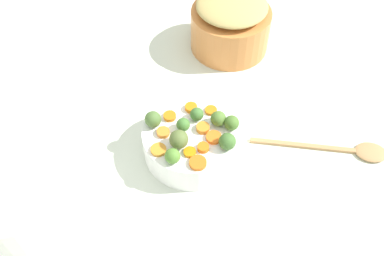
% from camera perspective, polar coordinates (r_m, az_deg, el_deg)
% --- Properties ---
extents(tabletop, '(2.40, 2.40, 0.02)m').
position_cam_1_polar(tabletop, '(1.06, -0.11, -0.48)').
color(tabletop, silver).
rests_on(tabletop, ground).
extents(serving_bowl_carrots, '(0.23, 0.23, 0.07)m').
position_cam_1_polar(serving_bowl_carrots, '(0.99, 0.00, -1.71)').
color(serving_bowl_carrots, white).
rests_on(serving_bowl_carrots, tabletop).
extents(metal_pot, '(0.22, 0.22, 0.12)m').
position_cam_1_polar(metal_pot, '(1.24, 5.07, 12.94)').
color(metal_pot, '#D17E3F').
rests_on(metal_pot, tabletop).
extents(stuffing_mound, '(0.19, 0.19, 0.04)m').
position_cam_1_polar(stuffing_mound, '(1.19, 5.35, 15.90)').
color(stuffing_mound, tan).
rests_on(stuffing_mound, metal_pot).
extents(carrot_slice_0, '(0.04, 0.04, 0.01)m').
position_cam_1_polar(carrot_slice_0, '(0.99, -0.38, 2.69)').
color(carrot_slice_0, orange).
rests_on(carrot_slice_0, serving_bowl_carrots).
extents(carrot_slice_1, '(0.04, 0.04, 0.01)m').
position_cam_1_polar(carrot_slice_1, '(0.90, 0.78, -4.65)').
color(carrot_slice_1, orange).
rests_on(carrot_slice_1, serving_bowl_carrots).
extents(carrot_slice_2, '(0.04, 0.04, 0.01)m').
position_cam_1_polar(carrot_slice_2, '(0.99, 2.53, 2.36)').
color(carrot_slice_2, orange).
rests_on(carrot_slice_2, serving_bowl_carrots).
extents(carrot_slice_3, '(0.03, 0.03, 0.01)m').
position_cam_1_polar(carrot_slice_3, '(0.92, 1.50, -2.61)').
color(carrot_slice_3, orange).
rests_on(carrot_slice_3, serving_bowl_carrots).
extents(carrot_slice_4, '(0.04, 0.04, 0.01)m').
position_cam_1_polar(carrot_slice_4, '(0.92, -4.48, -2.89)').
color(carrot_slice_4, orange).
rests_on(carrot_slice_4, serving_bowl_carrots).
extents(carrot_slice_5, '(0.04, 0.04, 0.01)m').
position_cam_1_polar(carrot_slice_5, '(0.94, 2.92, -1.25)').
color(carrot_slice_5, orange).
rests_on(carrot_slice_5, serving_bowl_carrots).
extents(carrot_slice_6, '(0.04, 0.04, 0.01)m').
position_cam_1_polar(carrot_slice_6, '(0.98, -2.98, 1.57)').
color(carrot_slice_6, orange).
rests_on(carrot_slice_6, serving_bowl_carrots).
extents(carrot_slice_7, '(0.04, 0.04, 0.01)m').
position_cam_1_polar(carrot_slice_7, '(0.95, 1.46, 0.00)').
color(carrot_slice_7, orange).
rests_on(carrot_slice_7, serving_bowl_carrots).
extents(carrot_slice_8, '(0.04, 0.04, 0.01)m').
position_cam_1_polar(carrot_slice_8, '(0.95, -3.85, -0.58)').
color(carrot_slice_8, orange).
rests_on(carrot_slice_8, serving_bowl_carrots).
extents(carrot_slice_9, '(0.04, 0.04, 0.01)m').
position_cam_1_polar(carrot_slice_9, '(0.92, -0.30, -3.23)').
color(carrot_slice_9, orange).
rests_on(carrot_slice_9, serving_bowl_carrots).
extents(brussels_sprout_0, '(0.04, 0.04, 0.04)m').
position_cam_1_polar(brussels_sprout_0, '(0.92, -1.77, -1.51)').
color(brussels_sprout_0, '#5B6E36').
rests_on(brussels_sprout_0, serving_bowl_carrots).
extents(brussels_sprout_1, '(0.03, 0.03, 0.03)m').
position_cam_1_polar(brussels_sprout_1, '(0.97, 0.65, 1.86)').
color(brussels_sprout_1, '#427333').
rests_on(brussels_sprout_1, serving_bowl_carrots).
extents(brussels_sprout_2, '(0.04, 0.04, 0.04)m').
position_cam_1_polar(brussels_sprout_2, '(0.96, -5.21, 1.16)').
color(brussels_sprout_2, '#507136').
rests_on(brussels_sprout_2, serving_bowl_carrots).
extents(brussels_sprout_3, '(0.04, 0.04, 0.04)m').
position_cam_1_polar(brussels_sprout_3, '(0.96, 3.52, 1.26)').
color(brussels_sprout_3, '#547932').
rests_on(brussels_sprout_3, serving_bowl_carrots).
extents(brussels_sprout_4, '(0.03, 0.03, 0.03)m').
position_cam_1_polar(brussels_sprout_4, '(0.90, -2.61, -3.73)').
color(brussels_sprout_4, '#558732').
rests_on(brussels_sprout_4, serving_bowl_carrots).
extents(brussels_sprout_5, '(0.03, 0.03, 0.03)m').
position_cam_1_polar(brussels_sprout_5, '(0.95, -1.19, 0.45)').
color(brussels_sprout_5, '#447933').
rests_on(brussels_sprout_5, serving_bowl_carrots).
extents(brussels_sprout_6, '(0.04, 0.04, 0.04)m').
position_cam_1_polar(brussels_sprout_6, '(0.92, 4.72, -1.79)').
color(brussels_sprout_6, '#446F30').
rests_on(brussels_sprout_6, serving_bowl_carrots).
extents(brussels_sprout_7, '(0.03, 0.03, 0.03)m').
position_cam_1_polar(brussels_sprout_7, '(0.95, 5.28, 0.69)').
color(brussels_sprout_7, '#4B732D').
rests_on(brussels_sprout_7, serving_bowl_carrots).
extents(wooden_spoon, '(0.31, 0.14, 0.01)m').
position_cam_1_polar(wooden_spoon, '(1.08, 20.26, -2.79)').
color(wooden_spoon, tan).
rests_on(wooden_spoon, tabletop).
extents(casserole_dish, '(0.25, 0.25, 0.10)m').
position_cam_1_polar(casserole_dish, '(0.97, -22.30, -7.98)').
color(casserole_dish, white).
rests_on(casserole_dish, tabletop).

